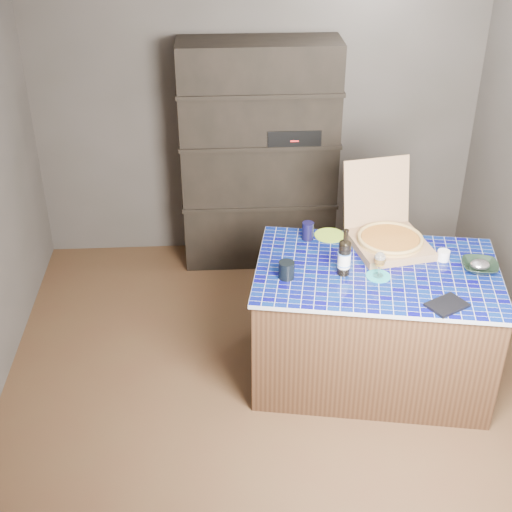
{
  "coord_description": "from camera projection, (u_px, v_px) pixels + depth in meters",
  "views": [
    {
      "loc": [
        -0.33,
        -3.61,
        3.09
      ],
      "look_at": [
        -0.12,
        0.0,
        0.92
      ],
      "focal_mm": 50.0,
      "sensor_mm": 36.0,
      "label": 1
    }
  ],
  "objects": [
    {
      "name": "shelving_unit",
      "position": [
        260.0,
        157.0,
        5.54
      ],
      "size": [
        1.2,
        0.41,
        1.8
      ],
      "color": "black",
      "rests_on": "floor"
    },
    {
      "name": "pizza_box",
      "position": [
        388.0,
        236.0,
        4.52
      ],
      "size": [
        0.54,
        0.62,
        0.49
      ],
      "rotation": [
        0.0,
        0.0,
        0.18
      ],
      "color": "#94674C",
      "rests_on": "kitchen_island"
    },
    {
      "name": "green_trivet",
      "position": [
        330.0,
        235.0,
        4.66
      ],
      "size": [
        0.2,
        0.2,
        0.01
      ],
      "primitive_type": "cylinder",
      "color": "#99C82A",
      "rests_on": "kitchen_island"
    },
    {
      "name": "dvd_case",
      "position": [
        447.0,
        305.0,
        3.97
      ],
      "size": [
        0.26,
        0.24,
        0.02
      ],
      "primitive_type": "cube",
      "rotation": [
        0.0,
        0.0,
        -1.06
      ],
      "color": "black",
      "rests_on": "kitchen_island"
    },
    {
      "name": "kitchen_island",
      "position": [
        372.0,
        323.0,
        4.51
      ],
      "size": [
        1.61,
        1.18,
        0.81
      ],
      "rotation": [
        0.0,
        0.0,
        -0.18
      ],
      "color": "#4A2F1D",
      "rests_on": "floor"
    },
    {
      "name": "navy_cup",
      "position": [
        308.0,
        231.0,
        4.6
      ],
      "size": [
        0.08,
        0.08,
        0.12
      ],
      "primitive_type": "cylinder",
      "color": "black",
      "rests_on": "kitchen_island"
    },
    {
      "name": "mead_bottle",
      "position": [
        344.0,
        257.0,
        4.2
      ],
      "size": [
        0.08,
        0.08,
        0.3
      ],
      "color": "black",
      "rests_on": "kitchen_island"
    },
    {
      "name": "tumbler",
      "position": [
        287.0,
        270.0,
        4.2
      ],
      "size": [
        0.1,
        0.1,
        0.11
      ],
      "primitive_type": "cylinder",
      "color": "black",
      "rests_on": "kitchen_island"
    },
    {
      "name": "bowl",
      "position": [
        480.0,
        267.0,
        4.28
      ],
      "size": [
        0.25,
        0.25,
        0.05
      ],
      "primitive_type": "imported",
      "rotation": [
        0.0,
        0.0,
        -0.2
      ],
      "color": "black",
      "rests_on": "kitchen_island"
    },
    {
      "name": "white_jar",
      "position": [
        443.0,
        255.0,
        4.38
      ],
      "size": [
        0.08,
        0.08,
        0.06
      ],
      "primitive_type": "cylinder",
      "color": "white",
      "rests_on": "kitchen_island"
    },
    {
      "name": "teal_trivet",
      "position": [
        378.0,
        276.0,
        4.23
      ],
      "size": [
        0.15,
        0.15,
        0.01
      ],
      "primitive_type": "cylinder",
      "color": "teal",
      "rests_on": "kitchen_island"
    },
    {
      "name": "foil_contents",
      "position": [
        480.0,
        265.0,
        4.28
      ],
      "size": [
        0.12,
        0.1,
        0.06
      ],
      "primitive_type": "ellipsoid",
      "color": "silver",
      "rests_on": "bowl"
    },
    {
      "name": "room",
      "position": [
        276.0,
        206.0,
        4.05
      ],
      "size": [
        3.5,
        3.5,
        3.5
      ],
      "color": "#4F3821",
      "rests_on": "ground"
    },
    {
      "name": "wine_glass",
      "position": [
        380.0,
        260.0,
        4.18
      ],
      "size": [
        0.07,
        0.07,
        0.16
      ],
      "color": "white",
      "rests_on": "teal_trivet"
    }
  ]
}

